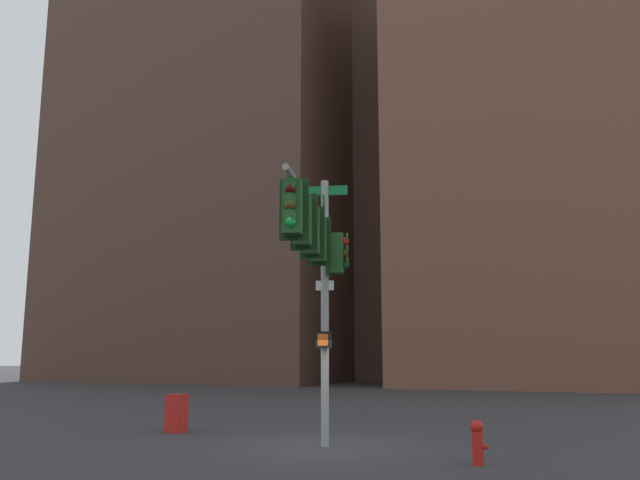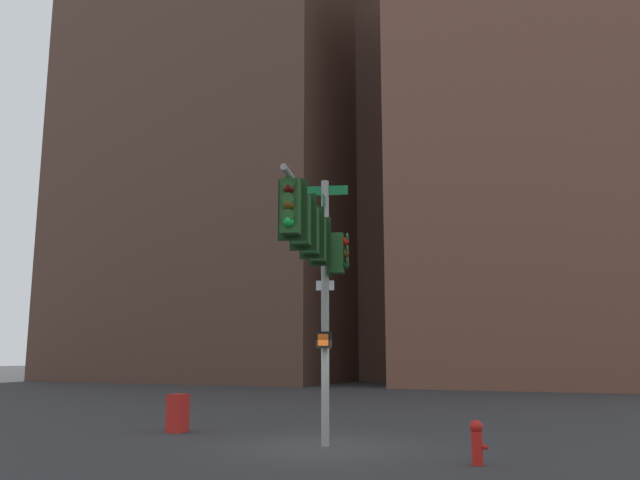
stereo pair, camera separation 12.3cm
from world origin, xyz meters
The scene contains 8 objects.
ground_plane centered at (0.00, 0.00, 0.00)m, with size 200.00×200.00×0.00m, color #2D2D30.
signal_pole_assembly centered at (0.57, -1.61, 4.45)m, with size 2.05×5.59×6.52m.
fire_hydrant centered at (3.89, -1.23, 0.47)m, with size 0.34×0.26×0.87m.
newspaper_box centered at (-4.90, 1.09, 0.53)m, with size 0.44×0.56×1.05m, color red.
building_brick_nearside centered at (-25.02, 34.49, 22.23)m, with size 25.11×17.35×44.45m, color #4C3328.
building_brick_midblock centered at (2.33, 34.11, 16.03)m, with size 18.24×15.64×32.05m, color brown.
building_glass_tower centered at (-25.00, 47.36, 35.49)m, with size 24.69×25.95×70.97m, color #7A99B2.
building_brick_farside centered at (-9.03, 45.92, 24.91)m, with size 16.46×18.49×49.82m, color #4C3328.
Camera 1 is at (6.29, -14.91, 2.16)m, focal length 36.89 mm.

